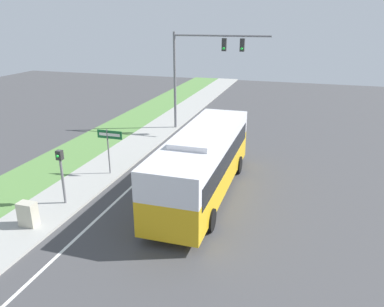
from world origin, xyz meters
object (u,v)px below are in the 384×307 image
bus (203,159)px  street_sign (109,143)px  pedestrian_signal (61,168)px  utility_cabinet (28,214)px  signal_gantry (201,62)px

bus → street_sign: size_ratio=3.89×
pedestrian_signal → utility_cabinet: 2.56m
bus → signal_gantry: 11.87m
street_sign → signal_gantry: bearing=76.6°
bus → street_sign: 5.65m
pedestrian_signal → utility_cabinet: pedestrian_signal is taller
utility_cabinet → bus: bearing=40.5°
bus → utility_cabinet: 8.23m
street_sign → utility_cabinet: street_sign is taller
pedestrian_signal → utility_cabinet: size_ratio=2.61×
bus → pedestrian_signal: bearing=-152.7°
bus → utility_cabinet: bearing=-139.5°
pedestrian_signal → utility_cabinet: (-0.24, -2.22, -1.25)m
street_sign → utility_cabinet: (-0.59, -6.10, -1.30)m
utility_cabinet → signal_gantry: bearing=79.5°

